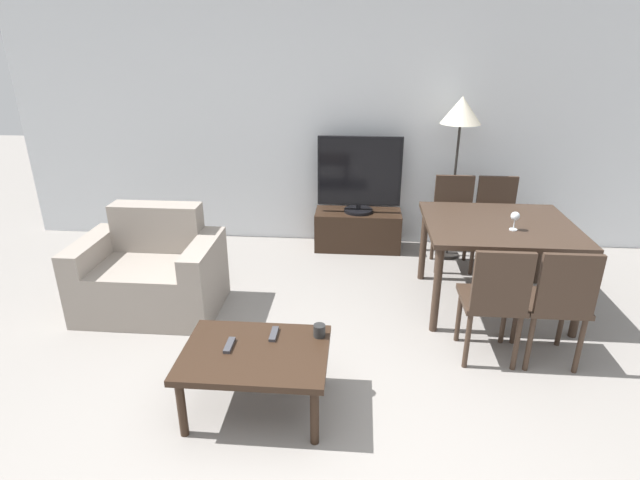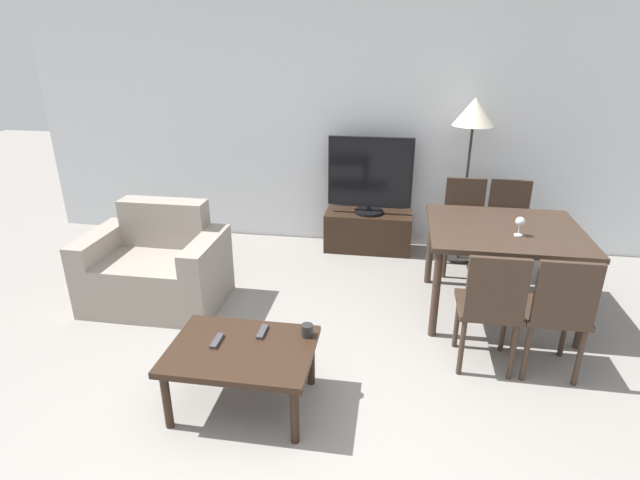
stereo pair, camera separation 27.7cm
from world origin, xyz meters
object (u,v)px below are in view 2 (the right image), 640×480
(armchair, at_px, (157,269))
(dining_chair_far_left, at_px, (464,220))
(wine_glass_left, at_px, (520,223))
(tv_stand, at_px, (368,231))
(dining_chair_far, at_px, (509,223))
(coffee_table, at_px, (241,355))
(dining_chair_near, at_px, (491,305))
(tv, at_px, (370,176))
(cup_white_near, at_px, (307,330))
(dining_table, at_px, (504,238))
(remote_primary, at_px, (217,341))
(remote_secondary, at_px, (262,332))
(floor_lamp, at_px, (473,119))
(dining_chair_near_right, at_px, (557,310))

(armchair, xyz_separation_m, dining_chair_far_left, (2.59, 1.09, 0.19))
(dining_chair_far_left, xyz_separation_m, wine_glass_left, (0.26, -0.97, 0.34))
(tv_stand, height_order, wine_glass_left, wine_glass_left)
(tv_stand, height_order, dining_chair_far, dining_chair_far)
(coffee_table, height_order, dining_chair_near, dining_chair_near)
(armchair, distance_m, dining_chair_far, 3.19)
(tv, height_order, cup_white_near, tv)
(dining_table, xyz_separation_m, remote_primary, (-1.86, -1.38, -0.23))
(armchair, bearing_deg, dining_chair_far, 20.01)
(dining_table, distance_m, dining_chair_far, 0.85)
(dining_chair_far, distance_m, remote_secondary, 2.75)
(tv_stand, xyz_separation_m, floor_lamp, (0.93, -0.12, 1.20))
(dining_chair_far_left, height_order, remote_primary, dining_chair_far_left)
(dining_chair_far, relative_size, cup_white_near, 11.25)
(remote_secondary, bearing_deg, cup_white_near, 3.14)
(dining_chair_near_right, xyz_separation_m, remote_secondary, (-1.82, -0.43, -0.08))
(dining_chair_far_left, bearing_deg, tv, 160.90)
(dining_chair_near, bearing_deg, tv, 115.33)
(dining_chair_far, height_order, dining_chair_far_left, same)
(dining_chair_far, xyz_separation_m, cup_white_near, (-1.54, -2.04, -0.05))
(armchair, bearing_deg, tv_stand, 40.24)
(cup_white_near, bearing_deg, armchair, 146.83)
(cup_white_near, bearing_deg, remote_secondary, -176.86)
(tv_stand, distance_m, dining_chair_near_right, 2.37)
(tv_stand, xyz_separation_m, tv, (0.00, -0.00, 0.60))
(dining_table, bearing_deg, cup_white_near, -137.54)
(tv_stand, xyz_separation_m, dining_table, (1.12, -1.13, 0.45))
(remote_secondary, bearing_deg, remote_primary, -150.15)
(dining_chair_near_right, distance_m, cup_white_near, 1.60)
(remote_primary, xyz_separation_m, wine_glass_left, (1.92, 1.23, 0.42))
(armchair, xyz_separation_m, wine_glass_left, (2.85, 0.12, 0.54))
(dining_table, distance_m, floor_lamp, 1.28)
(armchair, height_order, dining_chair_near, dining_chair_near)
(dining_table, relative_size, dining_chair_far, 1.33)
(armchair, relative_size, dining_table, 0.95)
(dining_chair_far, xyz_separation_m, dining_chair_far_left, (-0.41, 0.00, 0.00))
(coffee_table, xyz_separation_m, dining_chair_far, (1.90, 2.23, 0.14))
(dining_table, distance_m, remote_primary, 2.33)
(dining_chair_near_right, bearing_deg, tv, 124.31)
(coffee_table, bearing_deg, dining_chair_near, 21.84)
(floor_lamp, bearing_deg, dining_chair_near, -90.26)
(tv, height_order, dining_chair_far_left, tv)
(tv, distance_m, floor_lamp, 1.11)
(floor_lamp, bearing_deg, tv, 172.60)
(dining_chair_near_right, relative_size, cup_white_near, 11.25)
(dining_chair_near, relative_size, dining_chair_far_left, 1.00)
(remote_primary, bearing_deg, armchair, 130.23)
(dining_table, relative_size, dining_chair_near, 1.33)
(dining_chair_near, distance_m, remote_secondary, 1.48)
(dining_chair_near, distance_m, dining_chair_near_right, 0.41)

